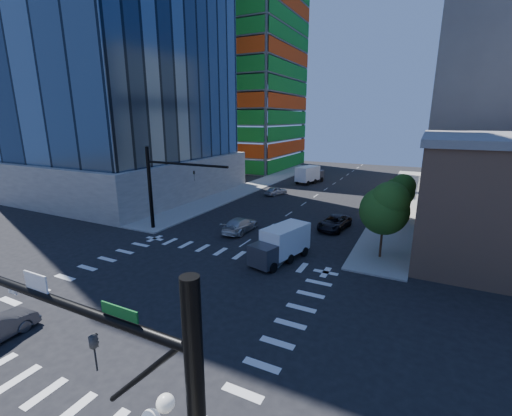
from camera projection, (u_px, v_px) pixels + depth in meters
The scene contains 13 objects.
ground at pixel (163, 298), 23.66m from camera, with size 160.00×160.00×0.00m, color black.
road_markings at pixel (163, 298), 23.66m from camera, with size 20.00×20.00×0.01m, color silver.
sidewalk_ne at pixel (402, 198), 52.90m from camera, with size 5.00×60.00×0.15m, color gray.
sidewalk_nw at pixel (257, 185), 63.67m from camera, with size 5.00×60.00×0.15m, color gray.
construction_building at pixel (242, 65), 82.86m from camera, with size 25.16×34.50×70.60m.
signal_mast_nw at pixel (160, 182), 36.53m from camera, with size 10.20×0.40×9.00m.
tree_south at pixel (386, 208), 29.07m from camera, with size 4.16×4.16×6.82m.
tree_north at pixel (400, 190), 39.51m from camera, with size 3.54×3.52×5.78m.
car_nb_far at pixel (334, 223), 38.20m from camera, with size 2.49×5.40×1.50m, color black.
car_sb_near at pixel (240, 225), 37.32m from camera, with size 2.18×5.37×1.56m, color silver.
car_sb_mid at pixel (276, 191), 55.34m from camera, with size 1.62×4.02×1.37m, color silver.
box_truck_near at pixel (279, 247), 29.46m from camera, with size 3.76×6.07×2.96m.
box_truck_far at pixel (310, 176), 65.50m from camera, with size 4.08×6.65×3.25m.
Camera 1 is at (15.25, -16.21, 12.03)m, focal length 24.00 mm.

